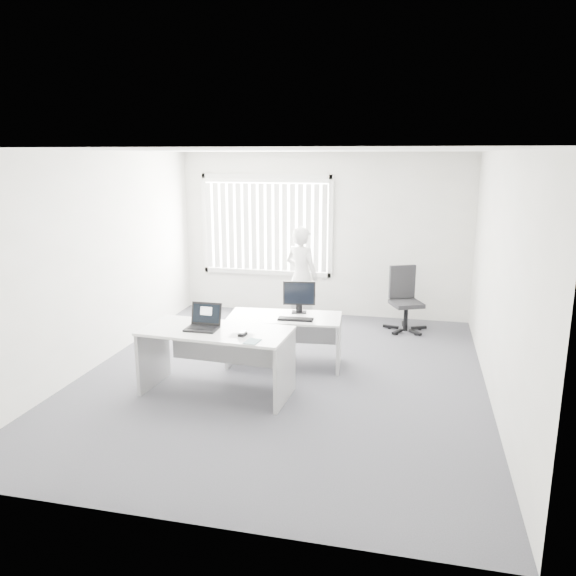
% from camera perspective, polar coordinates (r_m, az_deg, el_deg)
% --- Properties ---
extents(ground, '(6.00, 6.00, 0.00)m').
position_cam_1_polar(ground, '(7.22, -0.61, -8.99)').
color(ground, '#525158').
rests_on(ground, ground).
extents(wall_back, '(5.00, 0.02, 2.80)m').
position_cam_1_polar(wall_back, '(9.71, 3.57, 5.38)').
color(wall_back, silver).
rests_on(wall_back, ground).
extents(wall_front, '(5.00, 0.02, 2.80)m').
position_cam_1_polar(wall_front, '(4.06, -10.77, -6.29)').
color(wall_front, silver).
rests_on(wall_front, ground).
extents(wall_left, '(0.02, 6.00, 2.80)m').
position_cam_1_polar(wall_left, '(7.78, -18.84, 2.68)').
color(wall_left, silver).
rests_on(wall_left, ground).
extents(wall_right, '(0.02, 6.00, 2.80)m').
position_cam_1_polar(wall_right, '(6.69, 20.65, 0.87)').
color(wall_right, silver).
rests_on(wall_right, ground).
extents(ceiling, '(5.00, 6.00, 0.02)m').
position_cam_1_polar(ceiling, '(6.68, -0.67, 13.81)').
color(ceiling, white).
rests_on(ceiling, wall_back).
extents(window, '(2.32, 0.06, 1.76)m').
position_cam_1_polar(window, '(9.87, -2.23, 6.40)').
color(window, silver).
rests_on(window, wall_back).
extents(blinds, '(2.20, 0.10, 1.50)m').
position_cam_1_polar(blinds, '(9.81, -2.32, 6.18)').
color(blinds, white).
rests_on(blinds, wall_back).
extents(desk_near, '(1.76, 0.91, 0.78)m').
position_cam_1_polar(desk_near, '(6.62, -7.29, -6.01)').
color(desk_near, silver).
rests_on(desk_near, ground).
extents(desk_far, '(1.54, 0.82, 0.68)m').
position_cam_1_polar(desk_far, '(7.47, -0.34, -4.25)').
color(desk_far, silver).
rests_on(desk_far, ground).
extents(office_chair, '(0.78, 0.78, 1.03)m').
position_cam_1_polar(office_chair, '(9.16, 11.78, -2.28)').
color(office_chair, black).
rests_on(office_chair, ground).
extents(person, '(0.71, 0.60, 1.64)m').
position_cam_1_polar(person, '(9.16, 1.38, 1.22)').
color(person, silver).
rests_on(person, ground).
extents(laptop, '(0.37, 0.33, 0.29)m').
position_cam_1_polar(laptop, '(6.53, -8.80, -3.02)').
color(laptop, black).
rests_on(laptop, desk_near).
extents(paper_sheet, '(0.28, 0.20, 0.00)m').
position_cam_1_polar(paper_sheet, '(6.30, -4.72, -4.86)').
color(paper_sheet, silver).
rests_on(paper_sheet, desk_near).
extents(mouse, '(0.08, 0.13, 0.05)m').
position_cam_1_polar(mouse, '(6.29, -4.64, -4.65)').
color(mouse, '#BDBDBF').
rests_on(mouse, paper_sheet).
extents(booklet, '(0.17, 0.21, 0.01)m').
position_cam_1_polar(booklet, '(6.10, -3.65, -5.44)').
color(booklet, white).
rests_on(booklet, desk_near).
extents(keyboard, '(0.46, 0.17, 0.02)m').
position_cam_1_polar(keyboard, '(7.24, 0.77, -3.19)').
color(keyboard, black).
rests_on(keyboard, desk_far).
extents(monitor, '(0.45, 0.20, 0.43)m').
position_cam_1_polar(monitor, '(7.52, 1.14, -0.92)').
color(monitor, black).
rests_on(monitor, desk_far).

